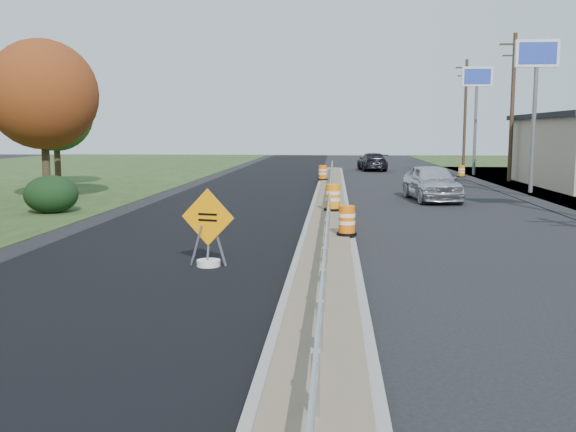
# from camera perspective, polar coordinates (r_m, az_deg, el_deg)

# --- Properties ---
(ground) EXTENTS (140.00, 140.00, 0.00)m
(ground) POSITION_cam_1_polar(r_m,az_deg,el_deg) (18.78, 3.54, -2.36)
(ground) COLOR black
(ground) RESTS_ON ground
(milled_overlay) EXTENTS (7.20, 120.00, 0.01)m
(milled_overlay) POSITION_cam_1_polar(r_m,az_deg,el_deg) (29.04, -4.95, 1.14)
(milled_overlay) COLOR black
(milled_overlay) RESTS_ON ground
(median) EXTENTS (1.60, 55.00, 0.23)m
(median) POSITION_cam_1_polar(r_m,az_deg,el_deg) (26.68, 3.74, 0.81)
(median) COLOR gray
(median) RESTS_ON ground
(guardrail) EXTENTS (0.10, 46.15, 0.72)m
(guardrail) POSITION_cam_1_polar(r_m,az_deg,el_deg) (27.61, 3.76, 2.33)
(guardrail) COLOR silver
(guardrail) RESTS_ON median
(pylon_sign_mid) EXTENTS (2.20, 0.30, 7.90)m
(pylon_sign_mid) POSITION_cam_1_polar(r_m,az_deg,el_deg) (36.16, 21.22, 12.19)
(pylon_sign_mid) COLOR slate
(pylon_sign_mid) RESTS_ON ground
(pylon_sign_north) EXTENTS (2.20, 0.30, 7.90)m
(pylon_sign_north) POSITION_cam_1_polar(r_m,az_deg,el_deg) (49.69, 16.44, 10.97)
(pylon_sign_north) COLOR slate
(pylon_sign_north) RESTS_ON ground
(utility_pole_nmid) EXTENTS (1.90, 0.26, 9.40)m
(utility_pole_nmid) POSITION_cam_1_polar(r_m,az_deg,el_deg) (44.01, 19.32, 9.34)
(utility_pole_nmid) COLOR #473523
(utility_pole_nmid) RESTS_ON ground
(utility_pole_north) EXTENTS (1.90, 0.26, 9.40)m
(utility_pole_north) POSITION_cam_1_polar(r_m,az_deg,el_deg) (58.63, 15.47, 8.93)
(utility_pole_north) COLOR #473523
(utility_pole_north) RESTS_ON ground
(hedge_north) EXTENTS (2.09, 2.09, 1.52)m
(hedge_north) POSITION_cam_1_polar(r_m,az_deg,el_deg) (27.04, -20.30, 1.83)
(hedge_north) COLOR black
(hedge_north) RESTS_ON ground
(tree_near_red) EXTENTS (4.95, 4.95, 7.35)m
(tree_near_red) POSITION_cam_1_polar(r_m,az_deg,el_deg) (31.44, -20.97, 10.03)
(tree_near_red) COLOR #473523
(tree_near_red) RESTS_ON ground
(tree_near_back) EXTENTS (4.29, 4.29, 6.37)m
(tree_near_back) POSITION_cam_1_polar(r_m,az_deg,el_deg) (39.94, -19.98, 8.50)
(tree_near_back) COLOR #473523
(tree_near_back) RESTS_ON ground
(caution_sign) EXTENTS (1.33, 0.57, 1.88)m
(caution_sign) POSITION_cam_1_polar(r_m,az_deg,el_deg) (15.46, -7.10, -2.75)
(caution_sign) COLOR white
(caution_sign) RESTS_ON ground
(barrel_median_near) EXTENTS (0.59, 0.59, 0.86)m
(barrel_median_near) POSITION_cam_1_polar(r_m,az_deg,el_deg) (18.64, 5.25, -0.46)
(barrel_median_near) COLOR black
(barrel_median_near) RESTS_ON median
(barrel_median_mid) EXTENTS (0.68, 0.68, 1.00)m
(barrel_median_mid) POSITION_cam_1_polar(r_m,az_deg,el_deg) (24.43, 4.01, 1.61)
(barrel_median_mid) COLOR black
(barrel_median_mid) RESTS_ON median
(barrel_median_far) EXTENTS (0.62, 0.62, 0.91)m
(barrel_median_far) POSITION_cam_1_polar(r_m,az_deg,el_deg) (40.01, 3.10, 3.85)
(barrel_median_far) COLOR black
(barrel_median_far) RESTS_ON median
(barrel_shoulder_far) EXTENTS (0.56, 0.56, 0.82)m
(barrel_shoulder_far) POSITION_cam_1_polar(r_m,az_deg,el_deg) (47.32, 15.17, 3.83)
(barrel_shoulder_far) COLOR black
(barrel_shoulder_far) RESTS_ON ground
(car_silver) EXTENTS (2.53, 5.19, 1.70)m
(car_silver) POSITION_cam_1_polar(r_m,az_deg,el_deg) (30.79, 12.68, 2.93)
(car_silver) COLOR silver
(car_silver) RESTS_ON ground
(car_dark_far) EXTENTS (2.48, 5.21, 1.46)m
(car_dark_far) POSITION_cam_1_polar(r_m,az_deg,el_deg) (53.95, 7.50, 4.81)
(car_dark_far) COLOR black
(car_dark_far) RESTS_ON ground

